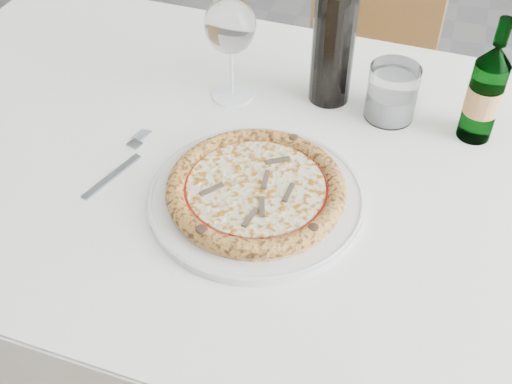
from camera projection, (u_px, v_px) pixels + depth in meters
The scene contains 9 objects.
dining_table at pixel (273, 198), 1.12m from camera, with size 1.50×0.92×0.76m.
chair_far at pixel (365, 39), 1.77m from camera, with size 0.42×0.42×0.93m.
plate at pixel (256, 197), 0.98m from camera, with size 0.33×0.33×0.02m.
pizza at pixel (256, 189), 0.97m from camera, with size 0.27×0.27×0.03m.
fork at pixel (120, 165), 1.05m from camera, with size 0.05×0.18×0.00m.
wine_glass at pixel (230, 27), 1.09m from camera, with size 0.09×0.09×0.20m.
tumbler at pixel (391, 96), 1.12m from camera, with size 0.09×0.09×0.10m.
beer_bottle at pixel (485, 93), 1.04m from camera, with size 0.06×0.06×0.22m.
wine_bottle at pixel (334, 35), 1.10m from camera, with size 0.07×0.07×0.30m.
Camera 1 is at (0.34, -0.62, 1.45)m, focal length 45.00 mm.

